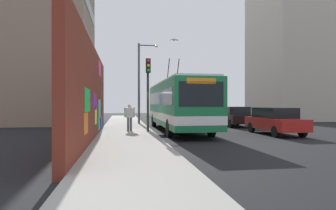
{
  "coord_description": "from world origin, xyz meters",
  "views": [
    {
      "loc": [
        -18.13,
        1.92,
        1.81
      ],
      "look_at": [
        1.84,
        -1.23,
        1.72
      ],
      "focal_mm": 31.69,
      "sensor_mm": 36.0,
      "label": 1
    }
  ],
  "objects": [
    {
      "name": "street_lamp",
      "position": [
        6.97,
        0.26,
        4.02
      ],
      "size": [
        0.44,
        1.73,
        6.77
      ],
      "color": "#4C4C51",
      "rests_on": "sidewalk_slab"
    },
    {
      "name": "curbside_puddle",
      "position": [
        -1.9,
        -0.6,
        0.0
      ],
      "size": [
        1.59,
        1.59,
        0.0
      ],
      "primitive_type": "cylinder",
      "color": "black",
      "rests_on": "ground_plane"
    },
    {
      "name": "flying_pigeons",
      "position": [
        1.27,
        -1.54,
        6.06
      ],
      "size": [
        0.32,
        0.56,
        0.14
      ],
      "color": "gray"
    },
    {
      "name": "traffic_light",
      "position": [
        -0.57,
        0.35,
        3.07
      ],
      "size": [
        0.49,
        0.28,
        4.36
      ],
      "color": "#2D382D",
      "rests_on": "sidewalk_slab"
    },
    {
      "name": "graffiti_wall",
      "position": [
        -3.47,
        3.35,
        2.27
      ],
      "size": [
        15.03,
        0.32,
        4.56
      ],
      "color": "maroon",
      "rests_on": "ground_plane"
    },
    {
      "name": "city_bus",
      "position": [
        1.42,
        -1.8,
        1.81
      ],
      "size": [
        12.13,
        2.61,
        5.04
      ],
      "color": "#19723F",
      "rests_on": "ground_plane"
    },
    {
      "name": "parked_car_champagne",
      "position": [
        16.09,
        -7.0,
        0.84
      ],
      "size": [
        4.67,
        1.94,
        1.58
      ],
      "color": "#C6B793",
      "rests_on": "ground_plane"
    },
    {
      "name": "sidewalk_slab",
      "position": [
        0.0,
        1.6,
        0.07
      ],
      "size": [
        48.0,
        3.2,
        0.15
      ],
      "primitive_type": "cube",
      "color": "#9E9B93",
      "rests_on": "ground_plane"
    },
    {
      "name": "parked_car_red",
      "position": [
        -1.91,
        -7.0,
        0.83
      ],
      "size": [
        4.58,
        1.77,
        1.58
      ],
      "color": "#B21E19",
      "rests_on": "ground_plane"
    },
    {
      "name": "parked_car_black",
      "position": [
        4.41,
        -7.0,
        0.83
      ],
      "size": [
        4.28,
        1.91,
        1.58
      ],
      "color": "black",
      "rests_on": "ground_plane"
    },
    {
      "name": "building_far_left",
      "position": [
        10.95,
        9.2,
        7.84
      ],
      "size": [
        10.09,
        8.68,
        15.68
      ],
      "color": "gray",
      "rests_on": "ground_plane"
    },
    {
      "name": "ground_plane",
      "position": [
        0.0,
        0.0,
        0.0
      ],
      "size": [
        80.0,
        80.0,
        0.0
      ],
      "primitive_type": "plane",
      "color": "black"
    },
    {
      "name": "pedestrian_midblock",
      "position": [
        0.01,
        1.43,
        1.1
      ],
      "size": [
        0.22,
        0.66,
        1.63
      ],
      "color": "#595960",
      "rests_on": "sidewalk_slab"
    },
    {
      "name": "building_far_right",
      "position": [
        12.99,
        -17.0,
        10.57
      ],
      "size": [
        9.0,
        6.9,
        21.13
      ],
      "color": "#B2A899",
      "rests_on": "ground_plane"
    },
    {
      "name": "parked_car_navy",
      "position": [
        9.94,
        -7.0,
        0.84
      ],
      "size": [
        4.73,
        1.94,
        1.58
      ],
      "color": "navy",
      "rests_on": "ground_plane"
    }
  ]
}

